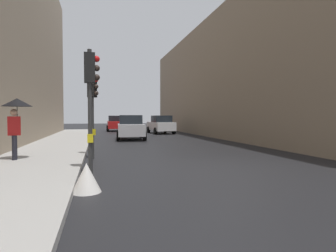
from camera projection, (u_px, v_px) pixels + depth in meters
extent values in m
plane|color=black|center=(229.00, 168.00, 9.07)|extent=(120.00, 120.00, 0.00)
cube|color=#A8A5A0|center=(53.00, 150.00, 13.38)|extent=(3.20, 40.00, 0.16)
cube|color=gray|center=(268.00, 80.00, 24.99)|extent=(12.00, 34.89, 9.80)
cylinder|color=#2D2D2D|center=(90.00, 113.00, 7.93)|extent=(0.12, 0.12, 3.55)
cube|color=black|center=(90.00, 68.00, 7.89)|extent=(0.30, 0.24, 0.84)
cube|color=yellow|center=(90.00, 138.00, 7.96)|extent=(0.16, 0.20, 0.24)
sphere|color=red|center=(97.00, 59.00, 7.93)|extent=(0.18, 0.18, 0.18)
sphere|color=#2D231E|center=(97.00, 68.00, 7.94)|extent=(0.18, 0.18, 0.18)
sphere|color=#2D231E|center=(97.00, 77.00, 7.94)|extent=(0.18, 0.18, 0.18)
cylinder|color=#2D2D2D|center=(92.00, 116.00, 11.04)|extent=(0.12, 0.12, 3.36)
cube|color=black|center=(92.00, 87.00, 11.00)|extent=(0.38, 0.37, 0.84)
cube|color=yellow|center=(92.00, 132.00, 11.06)|extent=(0.25, 0.26, 0.24)
sphere|color=red|center=(96.00, 80.00, 10.92)|extent=(0.18, 0.18, 0.18)
sphere|color=#2D231E|center=(96.00, 86.00, 10.93)|extent=(0.18, 0.18, 0.18)
sphere|color=#2D231E|center=(96.00, 93.00, 10.94)|extent=(0.18, 0.18, 0.18)
cube|color=red|center=(116.00, 125.00, 32.27)|extent=(1.84, 4.22, 0.80)
cube|color=black|center=(115.00, 118.00, 32.49)|extent=(1.62, 2.01, 0.64)
cylinder|color=black|center=(125.00, 129.00, 31.19)|extent=(0.23, 0.64, 0.64)
cylinder|color=black|center=(108.00, 129.00, 30.77)|extent=(0.23, 0.64, 0.64)
cylinder|color=black|center=(123.00, 128.00, 33.81)|extent=(0.23, 0.64, 0.64)
cylinder|color=black|center=(107.00, 128.00, 33.39)|extent=(0.23, 0.64, 0.64)
cube|color=silver|center=(161.00, 126.00, 27.55)|extent=(2.08, 4.31, 0.80)
cube|color=black|center=(161.00, 119.00, 27.29)|extent=(1.73, 2.10, 0.64)
cylinder|color=black|center=(149.00, 130.00, 28.57)|extent=(0.26, 0.65, 0.64)
cylinder|color=black|center=(165.00, 129.00, 29.12)|extent=(0.26, 0.65, 0.64)
cylinder|color=black|center=(156.00, 131.00, 26.00)|extent=(0.26, 0.65, 0.64)
cylinder|color=black|center=(174.00, 131.00, 26.56)|extent=(0.26, 0.65, 0.64)
cube|color=#BCBCC1|center=(131.00, 129.00, 20.43)|extent=(2.07, 4.31, 0.80)
cube|color=black|center=(130.00, 120.00, 20.65)|extent=(1.72, 2.10, 0.64)
cylinder|color=black|center=(145.00, 136.00, 19.28)|extent=(0.26, 0.65, 0.64)
cylinder|color=black|center=(118.00, 136.00, 18.95)|extent=(0.26, 0.65, 0.64)
cylinder|color=black|center=(141.00, 134.00, 21.93)|extent=(0.26, 0.65, 0.64)
cylinder|color=black|center=(118.00, 134.00, 21.61)|extent=(0.26, 0.65, 0.64)
cylinder|color=black|center=(15.00, 147.00, 9.88)|extent=(0.16, 0.16, 0.85)
cylinder|color=black|center=(14.00, 148.00, 9.70)|extent=(0.16, 0.16, 0.85)
cube|color=red|center=(14.00, 126.00, 9.76)|extent=(0.45, 0.34, 0.66)
sphere|color=tan|center=(14.00, 112.00, 9.74)|extent=(0.24, 0.24, 0.24)
cylinder|color=black|center=(17.00, 119.00, 9.80)|extent=(0.02, 0.02, 0.90)
cone|color=black|center=(17.00, 102.00, 9.78)|extent=(1.00, 1.00, 0.28)
cone|color=silver|center=(87.00, 178.00, 6.15)|extent=(0.64, 0.64, 0.65)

